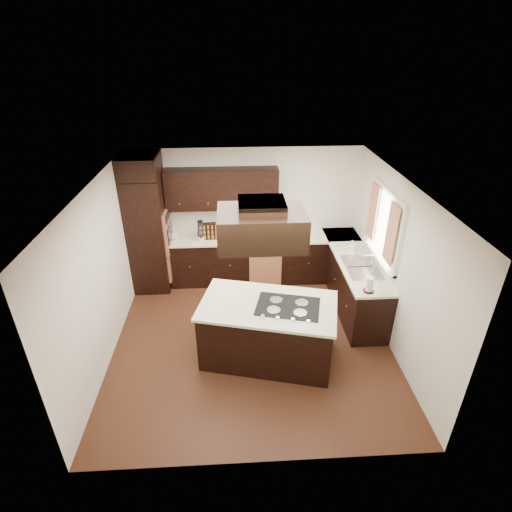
% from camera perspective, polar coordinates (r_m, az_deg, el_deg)
% --- Properties ---
extents(floor, '(4.20, 4.20, 0.02)m').
position_cam_1_polar(floor, '(6.43, -0.59, -11.75)').
color(floor, '#5A301C').
rests_on(floor, ground).
extents(ceiling, '(4.20, 4.20, 0.02)m').
position_cam_1_polar(ceiling, '(5.17, -0.73, 10.12)').
color(ceiling, silver).
rests_on(ceiling, ground).
extents(wall_back, '(4.20, 0.02, 2.50)m').
position_cam_1_polar(wall_back, '(7.59, -1.43, 6.07)').
color(wall_back, white).
rests_on(wall_back, ground).
extents(wall_front, '(4.20, 0.02, 2.50)m').
position_cam_1_polar(wall_front, '(4.02, 0.87, -17.38)').
color(wall_front, white).
rests_on(wall_front, ground).
extents(wall_left, '(0.02, 4.20, 2.50)m').
position_cam_1_polar(wall_left, '(6.00, -21.25, -2.47)').
color(wall_left, white).
rests_on(wall_left, ground).
extents(wall_right, '(0.02, 4.20, 2.50)m').
position_cam_1_polar(wall_right, '(6.15, 19.39, -1.31)').
color(wall_right, white).
rests_on(wall_right, ground).
extents(oven_column, '(0.65, 0.75, 2.12)m').
position_cam_1_polar(oven_column, '(7.45, -15.08, 3.02)').
color(oven_column, black).
rests_on(oven_column, floor).
extents(wall_oven_face, '(0.05, 0.62, 0.78)m').
position_cam_1_polar(wall_oven_face, '(7.37, -12.47, 3.55)').
color(wall_oven_face, '#BF764D').
rests_on(wall_oven_face, oven_column).
extents(base_cabinets_back, '(2.93, 0.60, 0.88)m').
position_cam_1_polar(base_cabinets_back, '(7.66, -1.01, -0.42)').
color(base_cabinets_back, black).
rests_on(base_cabinets_back, floor).
extents(base_cabinets_right, '(0.60, 2.40, 0.88)m').
position_cam_1_polar(base_cabinets_right, '(7.17, 13.57, -3.48)').
color(base_cabinets_right, black).
rests_on(base_cabinets_right, floor).
extents(countertop_back, '(2.93, 0.63, 0.04)m').
position_cam_1_polar(countertop_back, '(7.44, -1.03, 2.63)').
color(countertop_back, white).
rests_on(countertop_back, base_cabinets_back).
extents(countertop_right, '(0.63, 2.40, 0.04)m').
position_cam_1_polar(countertop_right, '(6.94, 13.87, -0.25)').
color(countertop_right, white).
rests_on(countertop_right, base_cabinets_right).
extents(upper_cabinets, '(2.00, 0.34, 0.72)m').
position_cam_1_polar(upper_cabinets, '(7.22, -4.89, 9.54)').
color(upper_cabinets, black).
rests_on(upper_cabinets, wall_back).
extents(dishwasher_front, '(0.60, 0.05, 0.72)m').
position_cam_1_polar(dishwasher_front, '(7.44, 1.35, -1.75)').
color(dishwasher_front, '#BF764D').
rests_on(dishwasher_front, floor).
extents(window_frame, '(0.06, 1.32, 1.12)m').
position_cam_1_polar(window_frame, '(6.42, 17.92, 4.21)').
color(window_frame, white).
rests_on(window_frame, wall_right).
extents(window_pane, '(0.00, 1.20, 1.00)m').
position_cam_1_polar(window_pane, '(6.43, 18.15, 4.21)').
color(window_pane, white).
rests_on(window_pane, wall_right).
extents(curtain_left, '(0.02, 0.34, 0.90)m').
position_cam_1_polar(curtain_left, '(6.02, 18.76, 2.99)').
color(curtain_left, beige).
rests_on(curtain_left, wall_right).
extents(curtain_right, '(0.02, 0.34, 0.90)m').
position_cam_1_polar(curtain_right, '(6.74, 16.33, 6.07)').
color(curtain_right, beige).
rests_on(curtain_right, wall_right).
extents(sink_rim, '(0.52, 0.84, 0.01)m').
position_cam_1_polar(sink_rim, '(6.65, 14.83, -1.51)').
color(sink_rim, silver).
rests_on(sink_rim, countertop_right).
extents(island, '(2.00, 1.40, 0.88)m').
position_cam_1_polar(island, '(5.85, 1.67, -10.78)').
color(island, black).
rests_on(island, floor).
extents(island_top, '(2.08, 1.48, 0.04)m').
position_cam_1_polar(island_top, '(5.57, 1.74, -7.11)').
color(island_top, white).
rests_on(island_top, island).
extents(cooktop, '(0.97, 0.76, 0.01)m').
position_cam_1_polar(cooktop, '(5.53, 4.58, -7.18)').
color(cooktop, black).
rests_on(cooktop, island_top).
extents(range_hood, '(1.05, 0.72, 0.42)m').
position_cam_1_polar(range_hood, '(4.79, 0.81, 4.10)').
color(range_hood, black).
rests_on(range_hood, ceiling).
extents(hood_duct, '(0.55, 0.50, 0.13)m').
position_cam_1_polar(hood_duct, '(4.69, 0.83, 7.16)').
color(hood_duct, black).
rests_on(hood_duct, ceiling).
extents(blender_base, '(0.15, 0.15, 0.10)m').
position_cam_1_polar(blender_base, '(7.34, -7.84, 2.60)').
color(blender_base, silver).
rests_on(blender_base, countertop_back).
extents(blender_pitcher, '(0.13, 0.13, 0.26)m').
position_cam_1_polar(blender_pitcher, '(7.27, -7.93, 3.88)').
color(blender_pitcher, silver).
rests_on(blender_pitcher, blender_base).
extents(spice_rack, '(0.38, 0.12, 0.31)m').
position_cam_1_polar(spice_rack, '(7.33, -6.80, 3.55)').
color(spice_rack, black).
rests_on(spice_rack, countertop_back).
extents(mixing_bowl, '(0.27, 0.27, 0.06)m').
position_cam_1_polar(mixing_bowl, '(7.49, -11.54, 2.65)').
color(mixing_bowl, white).
rests_on(mixing_bowl, countertop_back).
extents(soap_bottle, '(0.09, 0.10, 0.20)m').
position_cam_1_polar(soap_bottle, '(7.08, 13.54, 1.46)').
color(soap_bottle, white).
rests_on(soap_bottle, countertop_right).
extents(paper_towel, '(0.12, 0.12, 0.23)m').
position_cam_1_polar(paper_towel, '(5.98, 15.92, -3.98)').
color(paper_towel, white).
rests_on(paper_towel, countertop_right).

